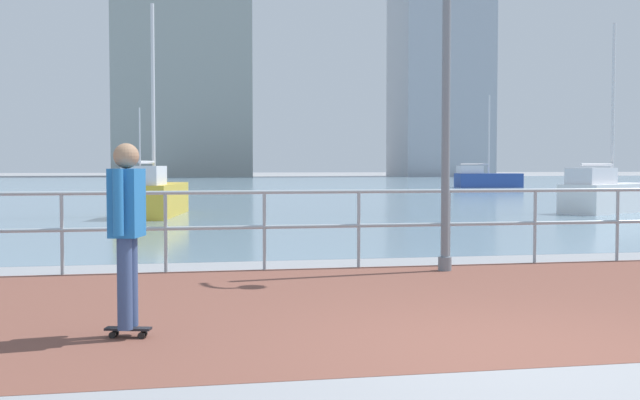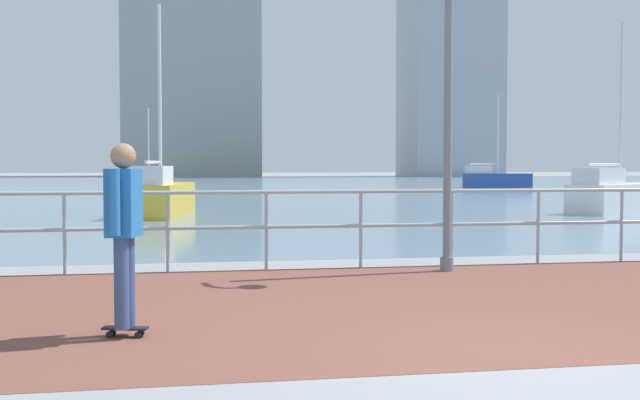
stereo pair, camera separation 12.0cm
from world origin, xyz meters
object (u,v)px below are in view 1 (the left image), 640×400
lamppost (450,71)px  sailboat_ivory (153,196)px  sailboat_white (609,194)px  sailboat_yellow (486,179)px  skateboarder (127,221)px  sailboat_teal (141,182)px

lamppost → sailboat_ivory: (-4.40, 13.07, -2.23)m
sailboat_white → sailboat_ivory: bearing=176.4°
lamppost → sailboat_yellow: sailboat_yellow is taller
skateboarder → sailboat_teal: sailboat_teal is taller
sailboat_teal → sailboat_ivory: 24.14m
skateboarder → sailboat_teal: bearing=92.1°
skateboarder → sailboat_yellow: (21.14, 42.18, -0.43)m
lamppost → sailboat_white: (9.86, 12.16, -2.25)m
sailboat_ivory → sailboat_white: bearing=-3.6°
sailboat_ivory → sailboat_yellow: bearing=50.3°
sailboat_yellow → sailboat_white: bearing=-104.9°
lamppost → sailboat_teal: size_ratio=1.03×
sailboat_white → sailboat_teal: bearing=121.9°
sailboat_teal → sailboat_white: bearing=-58.1°
lamppost → sailboat_yellow: bearing=66.4°
lamppost → sailboat_teal: lamppost is taller
skateboarder → sailboat_white: 20.98m
sailboat_white → skateboarder: bearing=-132.1°
skateboarder → sailboat_ivory: sailboat_ivory is taller
skateboarder → sailboat_ivory: size_ratio=0.27×
lamppost → sailboat_yellow: 42.38m
skateboarder → sailboat_yellow: sailboat_yellow is taller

